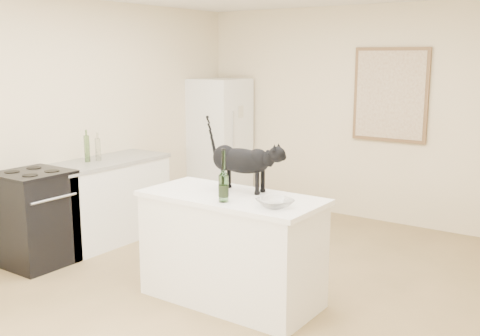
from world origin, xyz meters
The scene contains 16 objects.
floor centered at (0.00, 0.00, 0.00)m, with size 5.50×5.50×0.00m, color #9D8154.
wall_back centered at (0.00, 2.75, 1.30)m, with size 4.50×4.50×0.00m, color beige.
wall_left centered at (-2.25, 0.00, 1.30)m, with size 5.50×5.50×0.00m, color beige.
island_base centered at (0.10, -0.20, 0.43)m, with size 1.44×0.67×0.86m, color white.
island_top centered at (0.10, -0.20, 0.88)m, with size 1.50×0.70×0.04m, color white.
left_cabinets centered at (-1.95, 0.30, 0.43)m, with size 0.60×1.40×0.86m, color white.
left_countertop centered at (-1.95, 0.30, 0.88)m, with size 0.62×1.44×0.04m, color gray.
stove centered at (-1.95, -0.60, 0.45)m, with size 0.60×0.60×0.90m, color black.
fridge centered at (-1.95, 2.35, 0.85)m, with size 0.68×0.68×1.70m, color white.
artwork_frame centered at (0.30, 2.72, 1.55)m, with size 0.90×0.03×1.10m, color brown.
artwork_canvas centered at (0.30, 2.70, 1.55)m, with size 0.82×0.00×1.02m, color beige.
black_cat centered at (0.08, -0.03, 1.13)m, with size 0.65×0.19×0.45m, color black, non-canonical shape.
wine_bottle centered at (0.17, -0.41, 1.08)m, with size 0.08×0.08×0.36m, color #235120.
glass_bowl centered at (0.59, -0.32, 0.93)m, with size 0.26×0.26×0.06m, color silver.
fridge_paper centered at (-1.60, 2.38, 1.27)m, with size 0.00×0.12×0.16m, color beige.
counter_bottle_cluster centered at (-1.99, 0.17, 1.03)m, with size 0.09×0.18×0.28m.
Camera 1 is at (2.71, -3.82, 2.00)m, focal length 42.71 mm.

